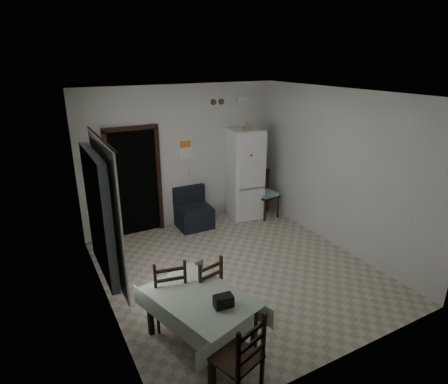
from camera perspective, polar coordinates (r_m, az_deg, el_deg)
name	(u,v)px	position (r m, az deg, el deg)	size (l,w,h in m)	color
ground	(238,271)	(6.44, 2.17, -11.87)	(4.50, 4.50, 0.00)	#BFB19C
ceiling	(241,93)	(5.49, 2.58, 14.77)	(4.20, 4.50, 0.02)	white
wall_back	(183,157)	(7.74, -6.23, 5.30)	(4.20, 0.02, 2.90)	silver
wall_front	(348,252)	(4.21, 18.43, -8.73)	(4.20, 0.02, 2.90)	silver
wall_left	(101,216)	(5.13, -18.29, -3.42)	(0.02, 4.50, 2.90)	silver
wall_right	(339,171)	(7.07, 17.17, 3.09)	(0.02, 4.50, 2.90)	silver
doorway	(131,180)	(7.72, -13.92, 1.76)	(1.06, 0.52, 2.22)	black
window_recess	(99,215)	(4.90, -18.53, -3.28)	(0.10, 1.20, 1.60)	silver
curtain	(108,213)	(4.91, -17.27, -3.06)	(0.02, 1.45, 1.85)	silver
curtain_rod	(100,138)	(4.64, -18.35, 7.82)	(0.02, 0.02, 1.60)	black
calendar	(185,149)	(7.70, -5.90, 6.55)	(0.28, 0.02, 0.40)	white
calendar_image	(185,144)	(7.68, -5.91, 7.26)	(0.24, 0.01, 0.14)	orange
light_switch	(191,173)	(7.88, -5.10, 2.96)	(0.08, 0.02, 0.12)	beige
vent_left	(213,102)	(7.81, -1.62, 13.54)	(0.12, 0.12, 0.03)	brown
vent_right	(221,102)	(7.90, -0.42, 13.61)	(0.12, 0.12, 0.03)	brown
emergency_light	(241,99)	(8.10, 2.68, 13.97)	(0.25, 0.07, 0.09)	white
fridge	(244,174)	(8.15, 3.09, 2.73)	(0.64, 0.64, 1.97)	white
tan_cone	(248,125)	(7.86, 3.61, 10.11)	(0.21, 0.21, 0.17)	tan
navy_seat	(194,208)	(7.81, -4.59, -2.52)	(0.69, 0.66, 0.83)	black
corner_chair	(266,195)	(8.32, 6.47, -0.42)	(0.45, 0.45, 1.03)	black
dining_table	(201,320)	(4.87, -3.60, -18.89)	(0.88, 1.34, 0.69)	#A0B399
black_bag	(223,301)	(4.45, -0.08, -16.29)	(0.22, 0.13, 0.14)	black
dining_chair_far_left	(169,289)	(5.14, -8.36, -14.45)	(0.44, 0.44, 1.02)	black
dining_chair_far_right	(203,286)	(5.22, -3.21, -14.11)	(0.40, 0.40, 0.94)	black
dining_chair_near_head	(236,356)	(4.16, 1.87, -23.72)	(0.45, 0.45, 1.04)	black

